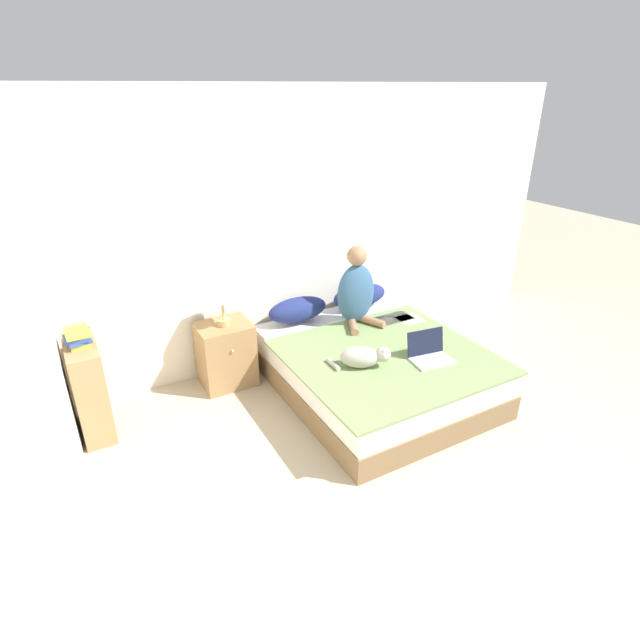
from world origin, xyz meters
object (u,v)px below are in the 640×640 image
object	(u,v)px
bed	(374,369)
pillow_near	(298,310)
laptop_open	(430,354)
person_sitting	(356,291)
nightstand	(226,354)
book_stack_top	(78,337)
table_lamp	(221,290)
cat_tabby	(364,357)
pillow_far	(360,296)
bookshelf	(89,388)

from	to	relation	value
bed	pillow_near	distance (m)	0.95
pillow_near	laptop_open	world-z (taller)	pillow_near
person_sitting	nightstand	distance (m)	1.34
bed	book_stack_top	world-z (taller)	book_stack_top
laptop_open	table_lamp	world-z (taller)	table_lamp
laptop_open	pillow_near	bearing A→B (deg)	125.07
cat_tabby	table_lamp	size ratio (longest dim) A/B	0.95
pillow_near	book_stack_top	size ratio (longest dim) A/B	2.39
person_sitting	book_stack_top	distance (m)	2.39
person_sitting	book_stack_top	size ratio (longest dim) A/B	3.00
pillow_far	person_sitting	xyz separation A→B (m)	(-0.24, -0.30, 0.20)
cat_tabby	book_stack_top	world-z (taller)	book_stack_top
bookshelf	book_stack_top	distance (m)	0.45
nightstand	bookshelf	distance (m)	1.17
bed	table_lamp	bearing A→B (deg)	146.36
pillow_far	table_lamp	bearing A→B (deg)	-177.56
cat_tabby	pillow_near	bearing A→B (deg)	124.64
pillow_near	nightstand	distance (m)	0.81
bed	person_sitting	world-z (taller)	person_sitting
bed	table_lamp	world-z (taller)	table_lamp
laptop_open	book_stack_top	world-z (taller)	book_stack_top
bed	person_sitting	bearing A→B (deg)	77.24
laptop_open	nightstand	distance (m)	1.82
pillow_near	bookshelf	bearing A→B (deg)	-174.20
bed	cat_tabby	distance (m)	0.49
person_sitting	laptop_open	size ratio (longest dim) A/B	2.04
cat_tabby	bookshelf	bearing A→B (deg)	-172.17
bed	pillow_near	world-z (taller)	pillow_near
bed	pillow_far	bearing A→B (deg)	66.14
person_sitting	cat_tabby	distance (m)	0.88
pillow_far	laptop_open	size ratio (longest dim) A/B	1.62
pillow_far	book_stack_top	size ratio (longest dim) A/B	2.39
nightstand	bookshelf	xyz separation A→B (m)	(-1.16, -0.15, 0.09)
nightstand	pillow_near	bearing A→B (deg)	3.15
bed	cat_tabby	bearing A→B (deg)	-140.72
pillow_far	person_sitting	size ratio (longest dim) A/B	0.80
person_sitting	pillow_near	bearing A→B (deg)	147.99
table_lamp	pillow_far	bearing A→B (deg)	2.44
pillow_near	bookshelf	distance (m)	1.94
pillow_far	cat_tabby	size ratio (longest dim) A/B	1.41
bed	pillow_far	size ratio (longest dim) A/B	3.19
pillow_far	cat_tabby	world-z (taller)	pillow_far
pillow_far	person_sitting	distance (m)	0.43
pillow_near	person_sitting	bearing A→B (deg)	-32.01
person_sitting	bookshelf	size ratio (longest dim) A/B	0.98
pillow_near	pillow_far	world-z (taller)	same
pillow_near	bookshelf	xyz separation A→B (m)	(-1.92, -0.20, -0.18)
bed	book_stack_top	xyz separation A→B (m)	(-2.28, 0.61, 0.62)
bed	pillow_near	size ratio (longest dim) A/B	3.19
bookshelf	table_lamp	bearing A→B (deg)	6.50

